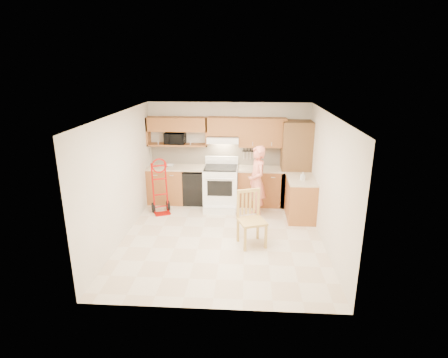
# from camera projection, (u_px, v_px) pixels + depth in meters

# --- Properties ---
(floor) EXTENTS (4.00, 4.50, 0.02)m
(floor) POSITION_uv_depth(u_px,v_px,m) (222.00, 238.00, 7.36)
(floor) COLOR beige
(floor) RESTS_ON ground
(ceiling) EXTENTS (4.00, 4.50, 0.02)m
(ceiling) POSITION_uv_depth(u_px,v_px,m) (222.00, 114.00, 6.60)
(ceiling) COLOR white
(ceiling) RESTS_ON ground
(wall_back) EXTENTS (4.00, 0.02, 2.50)m
(wall_back) POSITION_uv_depth(u_px,v_px,m) (228.00, 152.00, 9.13)
(wall_back) COLOR silver
(wall_back) RESTS_ON ground
(wall_front) EXTENTS (4.00, 0.02, 2.50)m
(wall_front) POSITION_uv_depth(u_px,v_px,m) (211.00, 230.00, 4.83)
(wall_front) COLOR silver
(wall_front) RESTS_ON ground
(wall_left) EXTENTS (0.02, 4.50, 2.50)m
(wall_left) POSITION_uv_depth(u_px,v_px,m) (120.00, 177.00, 7.11)
(wall_left) COLOR silver
(wall_left) RESTS_ON ground
(wall_right) EXTENTS (0.02, 4.50, 2.50)m
(wall_right) POSITION_uv_depth(u_px,v_px,m) (328.00, 181.00, 6.86)
(wall_right) COLOR silver
(wall_right) RESTS_ON ground
(backsplash) EXTENTS (3.92, 0.03, 0.55)m
(backsplash) POSITION_uv_depth(u_px,v_px,m) (228.00, 155.00, 9.12)
(backsplash) COLOR beige
(backsplash) RESTS_ON wall_back
(lower_cab_left) EXTENTS (0.90, 0.60, 0.90)m
(lower_cab_left) POSITION_uv_depth(u_px,v_px,m) (167.00, 185.00, 9.17)
(lower_cab_left) COLOR brown
(lower_cab_left) RESTS_ON ground
(dishwasher) EXTENTS (0.60, 0.60, 0.85)m
(dishwasher) POSITION_uv_depth(u_px,v_px,m) (196.00, 187.00, 9.14)
(dishwasher) COLOR black
(dishwasher) RESTS_ON ground
(lower_cab_right) EXTENTS (1.14, 0.60, 0.90)m
(lower_cab_right) POSITION_uv_depth(u_px,v_px,m) (261.00, 187.00, 9.03)
(lower_cab_right) COLOR brown
(lower_cab_right) RESTS_ON ground
(countertop_left) EXTENTS (1.50, 0.63, 0.04)m
(countertop_left) POSITION_uv_depth(u_px,v_px,m) (178.00, 167.00, 9.01)
(countertop_left) COLOR #C8B390
(countertop_left) RESTS_ON lower_cab_left
(countertop_right) EXTENTS (1.14, 0.63, 0.04)m
(countertop_right) POSITION_uv_depth(u_px,v_px,m) (261.00, 169.00, 8.89)
(countertop_right) COLOR #C8B390
(countertop_right) RESTS_ON lower_cab_right
(cab_return_right) EXTENTS (0.60, 1.00, 0.90)m
(cab_return_right) POSITION_uv_depth(u_px,v_px,m) (300.00, 199.00, 8.21)
(cab_return_right) COLOR brown
(cab_return_right) RESTS_ON ground
(countertop_return) EXTENTS (0.63, 1.00, 0.04)m
(countertop_return) POSITION_uv_depth(u_px,v_px,m) (302.00, 179.00, 8.07)
(countertop_return) COLOR #C8B390
(countertop_return) RESTS_ON cab_return_right
(pantry_tall) EXTENTS (0.70, 0.60, 2.10)m
(pantry_tall) POSITION_uv_depth(u_px,v_px,m) (295.00, 164.00, 8.80)
(pantry_tall) COLOR brown
(pantry_tall) RESTS_ON ground
(upper_cab_left) EXTENTS (1.50, 0.33, 0.34)m
(upper_cab_left) POSITION_uv_depth(u_px,v_px,m) (177.00, 124.00, 8.82)
(upper_cab_left) COLOR brown
(upper_cab_left) RESTS_ON wall_back
(upper_shelf_mw) EXTENTS (1.50, 0.33, 0.04)m
(upper_shelf_mw) POSITION_uv_depth(u_px,v_px,m) (178.00, 145.00, 8.98)
(upper_shelf_mw) COLOR brown
(upper_shelf_mw) RESTS_ON wall_back
(upper_cab_center) EXTENTS (0.76, 0.33, 0.44)m
(upper_cab_center) POSITION_uv_depth(u_px,v_px,m) (223.00, 126.00, 8.77)
(upper_cab_center) COLOR brown
(upper_cab_center) RESTS_ON wall_back
(upper_cab_right) EXTENTS (1.14, 0.33, 0.70)m
(upper_cab_right) POSITION_uv_depth(u_px,v_px,m) (262.00, 132.00, 8.75)
(upper_cab_right) COLOR brown
(upper_cab_right) RESTS_ON wall_back
(range_hood) EXTENTS (0.76, 0.46, 0.14)m
(range_hood) POSITION_uv_depth(u_px,v_px,m) (223.00, 139.00, 8.80)
(range_hood) COLOR white
(range_hood) RESTS_ON wall_back
(knife_strip) EXTENTS (0.40, 0.05, 0.29)m
(knife_strip) POSITION_uv_depth(u_px,v_px,m) (250.00, 154.00, 9.05)
(knife_strip) COLOR black
(knife_strip) RESTS_ON backsplash
(microwave) EXTENTS (0.52, 0.36, 0.28)m
(microwave) POSITION_uv_depth(u_px,v_px,m) (175.00, 138.00, 8.93)
(microwave) COLOR black
(microwave) RESTS_ON upper_shelf_mw
(range) EXTENTS (0.81, 1.07, 1.20)m
(range) POSITION_uv_depth(u_px,v_px,m) (221.00, 184.00, 8.77)
(range) COLOR white
(range) RESTS_ON ground
(person) EXTENTS (0.55, 0.69, 1.66)m
(person) POSITION_uv_depth(u_px,v_px,m) (257.00, 182.00, 8.21)
(person) COLOR #E57B63
(person) RESTS_ON ground
(hand_truck) EXTENTS (0.60, 0.58, 1.20)m
(hand_truck) POSITION_uv_depth(u_px,v_px,m) (160.00, 189.00, 8.44)
(hand_truck) COLOR #A80A04
(hand_truck) RESTS_ON ground
(dining_chair) EXTENTS (0.64, 0.66, 1.08)m
(dining_chair) POSITION_uv_depth(u_px,v_px,m) (252.00, 219.00, 6.92)
(dining_chair) COLOR tan
(dining_chair) RESTS_ON ground
(soap_bottle) EXTENTS (0.10, 0.10, 0.18)m
(soap_bottle) POSITION_uv_depth(u_px,v_px,m) (303.00, 176.00, 7.94)
(soap_bottle) COLOR white
(soap_bottle) RESTS_ON countertop_return
(bowl) EXTENTS (0.20, 0.20, 0.05)m
(bowl) POSITION_uv_depth(u_px,v_px,m) (170.00, 166.00, 9.01)
(bowl) COLOR white
(bowl) RESTS_ON countertop_left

